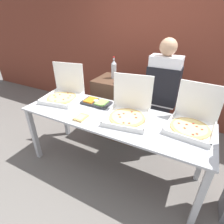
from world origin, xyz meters
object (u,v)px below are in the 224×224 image
soda_can_silver (119,79)px  soda_bottle (114,69)px  person_server_vest (161,95)px  veggie_tray (96,102)px  pizza_box_far_left (64,93)px  pizza_box_near_right (128,111)px  pizza_box_far_right (192,121)px  paper_plate_front_right (81,118)px

soda_can_silver → soda_bottle: bearing=133.0°
soda_can_silver → person_server_vest: bearing=2.3°
veggie_tray → pizza_box_far_left: bearing=-174.1°
pizza_box_near_right → person_server_vest: bearing=60.4°
pizza_box_far_right → soda_bottle: (-1.29, 0.68, 0.23)m
pizza_box_far_left → soda_can_silver: 0.83m
paper_plate_front_right → pizza_box_near_right: bearing=31.5°
pizza_box_far_right → person_server_vest: bearing=137.0°
pizza_box_far_right → person_server_vest: person_server_vest is taller
soda_bottle → soda_can_silver: 0.27m
pizza_box_far_right → pizza_box_near_right: bearing=-165.3°
soda_bottle → pizza_box_near_right: bearing=-52.9°
paper_plate_front_right → soda_bottle: (-0.12, 1.08, 0.30)m
soda_can_silver → paper_plate_front_right: bearing=-93.4°
pizza_box_near_right → veggie_tray: 0.54m
veggie_tray → pizza_box_near_right: bearing=-13.2°
pizza_box_far_right → pizza_box_far_left: 1.73m
pizza_box_far_left → paper_plate_front_right: bearing=-42.1°
pizza_box_far_right → person_server_vest: size_ratio=0.30×
pizza_box_far_left → pizza_box_near_right: pizza_box_far_left is taller
pizza_box_far_left → veggie_tray: size_ratio=1.44×
pizza_box_far_right → veggie_tray: 1.22m
pizza_box_far_right → soda_can_silver: bearing=161.7°
pizza_box_far_left → paper_plate_front_right: 0.68m
pizza_box_far_right → pizza_box_far_left: size_ratio=0.91×
veggie_tray → soda_can_silver: (0.10, 0.48, 0.20)m
veggie_tray → soda_bottle: (-0.07, 0.67, 0.29)m
pizza_box_near_right → person_server_vest: 0.67m
soda_can_silver → pizza_box_far_right: bearing=-23.8°
person_server_vest → soda_can_silver: bearing=2.3°
paper_plate_front_right → soda_can_silver: 0.92m
veggie_tray → person_server_vest: bearing=33.6°
person_server_vest → veggie_tray: bearing=33.6°
pizza_box_far_right → pizza_box_far_left: bearing=-173.2°
pizza_box_far_left → person_server_vest: size_ratio=0.33×
veggie_tray → person_server_vest: size_ratio=0.23×
pizza_box_near_right → person_server_vest: (0.23, 0.63, 0.01)m
pizza_box_far_left → person_server_vest: person_server_vest is taller
pizza_box_far_left → soda_bottle: (0.45, 0.72, 0.23)m
pizza_box_near_right → soda_can_silver: (-0.42, 0.60, 0.14)m
pizza_box_far_right → paper_plate_front_right: 1.23m
pizza_box_far_left → veggie_tray: pizza_box_far_left is taller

